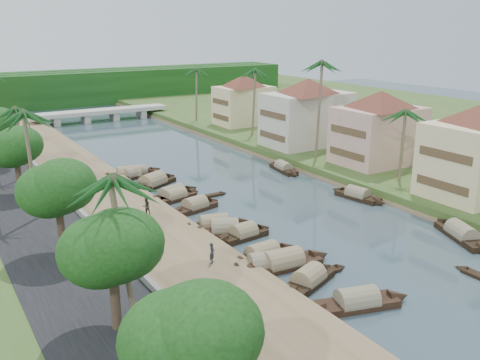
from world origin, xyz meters
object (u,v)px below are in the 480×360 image
bridge (100,113)px  sampan_0 (357,302)px  sampan_1 (308,280)px  person_near (212,253)px

bridge → sampan_0: bearing=-95.5°
bridge → sampan_0: bridge is taller
sampan_0 → sampan_1: sampan_0 is taller
sampan_0 → person_near: size_ratio=5.05×
sampan_0 → person_near: bearing=135.2°
sampan_1 → person_near: bearing=109.4°
bridge → sampan_0: (-8.02, -83.79, -1.31)m
person_near → bridge: bearing=34.1°
sampan_1 → person_near: person_near is taller
sampan_1 → person_near: size_ratio=4.40×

